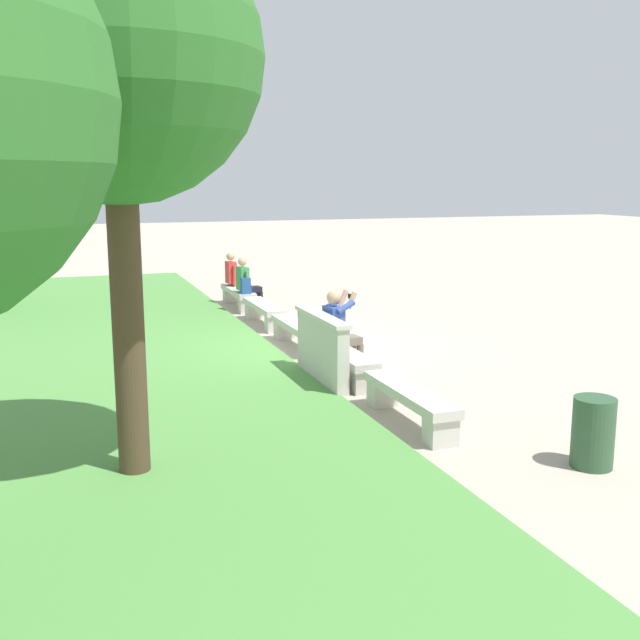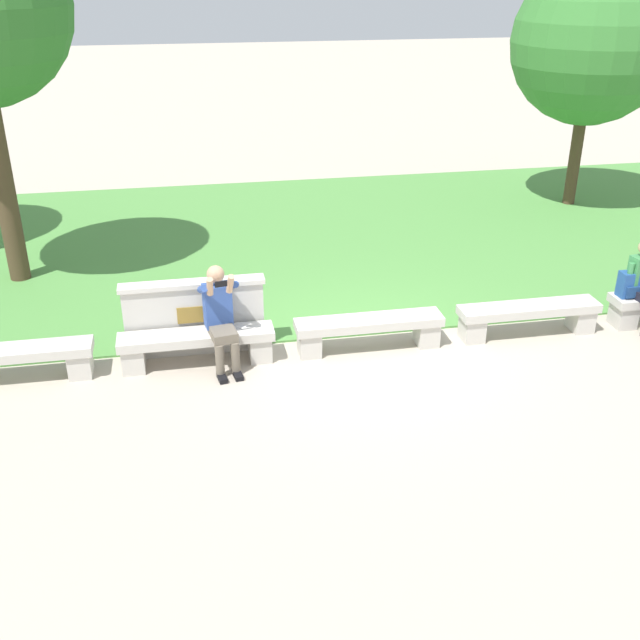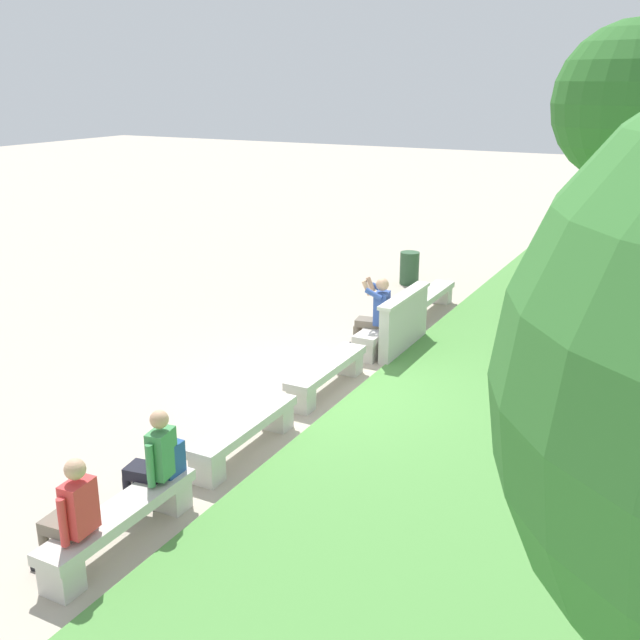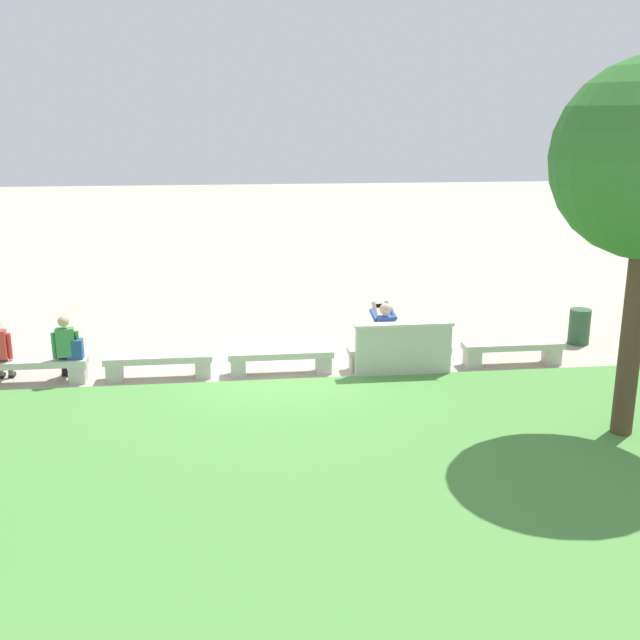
{
  "view_description": "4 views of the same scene",
  "coord_description": "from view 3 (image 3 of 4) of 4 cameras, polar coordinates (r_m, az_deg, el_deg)",
  "views": [
    {
      "loc": [
        -12.49,
        4.01,
        2.99
      ],
      "look_at": [
        -1.19,
        -0.01,
        0.72
      ],
      "focal_mm": 42.0,
      "sensor_mm": 36.0,
      "label": 1
    },
    {
      "loc": [
        -2.28,
        -8.56,
        4.72
      ],
      "look_at": [
        -0.8,
        -0.72,
        0.84
      ],
      "focal_mm": 42.0,
      "sensor_mm": 36.0,
      "label": 2
    },
    {
      "loc": [
        9.33,
        4.82,
        4.53
      ],
      "look_at": [
        -0.57,
        -0.42,
        0.91
      ],
      "focal_mm": 42.0,
      "sensor_mm": 36.0,
      "label": 3
    },
    {
      "loc": [
        0.83,
        13.31,
        4.71
      ],
      "look_at": [
        -0.77,
        -0.27,
        0.95
      ],
      "focal_mm": 42.0,
      "sensor_mm": 36.0,
      "label": 4
    }
  ],
  "objects": [
    {
      "name": "ground_plane",
      "position": [
        11.44,
        0.53,
        -5.4
      ],
      "size": [
        80.0,
        80.0,
        0.0
      ],
      "primitive_type": "plane",
      "color": "#B2A593"
    },
    {
      "name": "grass_strip",
      "position": [
        10.38,
        22.86,
        -9.39
      ],
      "size": [
        22.98,
        8.0,
        0.03
      ],
      "primitive_type": "cube",
      "color": "#518E42",
      "rests_on": "ground"
    },
    {
      "name": "bench_main",
      "position": [
        15.26,
        8.35,
        1.63
      ],
      "size": [
        1.96,
        0.4,
        0.45
      ],
      "color": "beige",
      "rests_on": "ground"
    },
    {
      "name": "bench_near",
      "position": [
        13.24,
        5.02,
        -0.77
      ],
      "size": [
        1.96,
        0.4,
        0.45
      ],
      "color": "beige",
      "rests_on": "ground"
    },
    {
      "name": "bench_mid",
      "position": [
        11.32,
        0.54,
        -4.01
      ],
      "size": [
        1.96,
        0.4,
        0.45
      ],
      "color": "beige",
      "rests_on": "ground"
    },
    {
      "name": "bench_far",
      "position": [
        9.55,
        -5.76,
        -8.45
      ],
      "size": [
        1.96,
        0.4,
        0.45
      ],
      "color": "beige",
      "rests_on": "ground"
    },
    {
      "name": "bench_end",
      "position": [
        8.03,
        -14.94,
        -14.56
      ],
      "size": [
        1.96,
        0.4,
        0.45
      ],
      "color": "beige",
      "rests_on": "ground"
    },
    {
      "name": "backrest_wall_with_plaque",
      "position": [
        13.06,
        6.42,
        -0.1
      ],
      "size": [
        1.85,
        0.24,
        1.01
      ],
      "color": "beige",
      "rests_on": "ground"
    },
    {
      "name": "person_photographer",
      "position": [
        12.87,
        4.22,
        0.72
      ],
      "size": [
        0.51,
        0.76,
        1.32
      ],
      "color": "black",
      "rests_on": "ground"
    },
    {
      "name": "person_distant",
      "position": [
        8.27,
        -12.57,
        -10.35
      ],
      "size": [
        0.48,
        0.71,
        1.26
      ],
      "color": "black",
      "rests_on": "ground"
    },
    {
      "name": "person_companion",
      "position": [
        7.55,
        -18.42,
        -13.82
      ],
      "size": [
        0.48,
        0.69,
        1.26
      ],
      "color": "black",
      "rests_on": "ground"
    },
    {
      "name": "backpack",
      "position": [
        8.36,
        -11.38,
        -10.32
      ],
      "size": [
        0.28,
        0.24,
        0.43
      ],
      "color": "#234C8C",
      "rests_on": "bench_end"
    },
    {
      "name": "tree_right_background",
      "position": [
        14.38,
        22.86,
        14.82
      ],
      "size": [
        2.8,
        2.8,
        5.52
      ],
      "color": "#4C3826",
      "rests_on": "ground"
    },
    {
      "name": "trash_bin",
      "position": [
        17.36,
        6.83,
        3.95
      ],
      "size": [
        0.44,
        0.44,
        0.75
      ],
      "primitive_type": "cylinder",
      "color": "#2D5133",
      "rests_on": "ground"
    }
  ]
}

